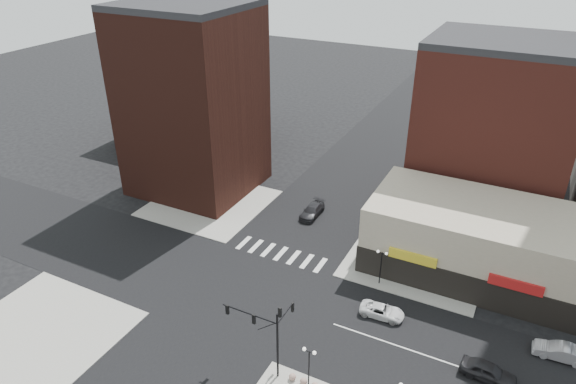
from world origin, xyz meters
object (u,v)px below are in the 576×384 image
at_px(street_lamp_se_a, 309,358).
at_px(dark_sedan_east, 488,372).
at_px(silver_sedan, 560,352).
at_px(street_lamp_ne, 382,259).
at_px(traffic_signal, 269,327).
at_px(white_suv, 382,311).
at_px(dark_sedan_north, 312,211).

height_order(street_lamp_se_a, dark_sedan_east, street_lamp_se_a).
bearing_deg(street_lamp_se_a, silver_sedan, 35.09).
bearing_deg(street_lamp_ne, street_lamp_se_a, -93.58).
relative_size(traffic_signal, silver_sedan, 1.73).
bearing_deg(dark_sedan_east, street_lamp_ne, 60.77).
xyz_separation_m(traffic_signal, street_lamp_ne, (4.76, 15.83, -1.67)).
bearing_deg(dark_sedan_east, traffic_signal, 118.54).
distance_m(traffic_signal, street_lamp_se_a, 4.12).
relative_size(street_lamp_se_a, white_suv, 0.95).
relative_size(white_suv, dark_sedan_east, 0.93).
relative_size(traffic_signal, white_suv, 1.78).
relative_size(white_suv, silver_sedan, 0.97).
xyz_separation_m(traffic_signal, dark_sedan_east, (17.07, 7.58, -4.16)).
distance_m(street_lamp_se_a, silver_sedan, 22.99).
relative_size(street_lamp_se_a, dark_sedan_east, 0.89).
xyz_separation_m(street_lamp_ne, silver_sedan, (17.69, -2.87, -2.55)).
bearing_deg(silver_sedan, street_lamp_se_a, -58.49).
relative_size(dark_sedan_east, silver_sedan, 1.04).
bearing_deg(street_lamp_ne, traffic_signal, -106.75).
distance_m(traffic_signal, silver_sedan, 26.27).
bearing_deg(white_suv, street_lamp_ne, 16.93).
distance_m(street_lamp_ne, silver_sedan, 18.10).
bearing_deg(traffic_signal, white_suv, 59.36).
bearing_deg(street_lamp_se_a, traffic_signal, 177.43).
bearing_deg(street_lamp_ne, white_suv, -69.17).
height_order(traffic_signal, silver_sedan, traffic_signal).
bearing_deg(white_suv, street_lamp_se_a, 162.11).
distance_m(traffic_signal, dark_sedan_north, 27.18).
bearing_deg(street_lamp_se_a, dark_sedan_east, 30.22).
distance_m(street_lamp_se_a, street_lamp_ne, 16.03).
height_order(street_lamp_se_a, street_lamp_ne, same).
bearing_deg(white_suv, silver_sedan, -87.18).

